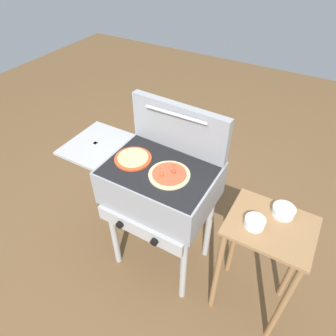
% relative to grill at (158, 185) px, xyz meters
% --- Properties ---
extents(ground_plane, '(8.00, 8.00, 0.00)m').
position_rel_grill_xyz_m(ground_plane, '(0.01, 0.00, -0.76)').
color(ground_plane, brown).
extents(grill, '(0.96, 0.53, 0.90)m').
position_rel_grill_xyz_m(grill, '(0.00, 0.00, 0.00)').
color(grill, gray).
rests_on(grill, ground_plane).
extents(grill_lid_open, '(0.63, 0.09, 0.30)m').
position_rel_grill_xyz_m(grill_lid_open, '(0.01, 0.22, 0.30)').
color(grill_lid_open, gray).
rests_on(grill_lid_open, grill).
extents(pizza_pepperoni, '(0.23, 0.23, 0.03)m').
position_rel_grill_xyz_m(pizza_pepperoni, '(0.09, -0.03, 0.15)').
color(pizza_pepperoni, beige).
rests_on(pizza_pepperoni, grill).
extents(pizza_cheese, '(0.22, 0.22, 0.04)m').
position_rel_grill_xyz_m(pizza_cheese, '(-0.17, -0.01, 0.15)').
color(pizza_cheese, '#C64723').
rests_on(pizza_cheese, grill).
extents(prep_table, '(0.44, 0.36, 0.80)m').
position_rel_grill_xyz_m(prep_table, '(0.67, 0.00, -0.19)').
color(prep_table, olive).
rests_on(prep_table, ground_plane).
extents(topping_bowl_near, '(0.11, 0.11, 0.04)m').
position_rel_grill_xyz_m(topping_bowl_near, '(0.60, -0.04, 0.06)').
color(topping_bowl_near, silver).
rests_on(topping_bowl_near, prep_table).
extents(topping_bowl_far, '(0.12, 0.12, 0.04)m').
position_rel_grill_xyz_m(topping_bowl_far, '(0.70, 0.11, 0.06)').
color(topping_bowl_far, silver).
rests_on(topping_bowl_far, prep_table).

